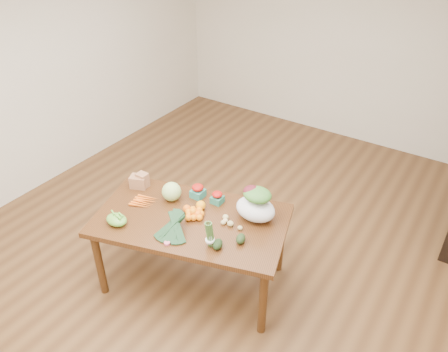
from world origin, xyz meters
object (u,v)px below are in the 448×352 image
Objects in this scene: paper_bag at (139,180)px; kale_bunch at (171,229)px; cabbage at (172,192)px; dining_table at (193,250)px; asparagus_bundle at (210,234)px; salad_bag at (256,205)px; mandarin_cluster at (193,213)px.

paper_bag is 0.51× the size of kale_bunch.
cabbage is at bearing 112.40° from kale_bunch.
paper_bag reaches higher than dining_table.
asparagus_bundle is at bearing -16.40° from paper_bag.
asparagus_bundle is 0.71× the size of salad_bag.
dining_table is 0.42m from mandarin_cluster.
dining_table is 0.64m from asparagus_bundle.
kale_bunch is at bearing 176.46° from asparagus_bundle.
dining_table is 0.57m from cabbage.
mandarin_cluster is 0.41m from asparagus_bundle.
paper_bag is 0.71m from mandarin_cluster.
asparagus_bundle is at bearing -46.44° from dining_table.
asparagus_bundle reaches higher than dining_table.
cabbage is at bearing 141.70° from dining_table.
mandarin_cluster is 0.51× the size of salad_bag.
cabbage reaches higher than kale_bunch.
kale_bunch reaches higher than dining_table.
paper_bag is 0.58× the size of salad_bag.
asparagus_bundle is at bearing -26.28° from cabbage.
dining_table is at bearing -146.29° from salad_bag.
paper_bag is at bearing -177.89° from cabbage.
mandarin_cluster is at bearing -17.29° from cabbage.
kale_bunch is 0.34m from asparagus_bundle.
salad_bag is at bearing 9.79° from paper_bag.
salad_bag is at bearing 60.15° from asparagus_bundle.
asparagus_bundle is (1.04, -0.31, 0.05)m from paper_bag.
paper_bag is 1.08m from asparagus_bundle.
salad_bag is (1.16, 0.20, 0.06)m from paper_bag.
mandarin_cluster is (0.32, -0.10, -0.04)m from cabbage.
kale_bunch is at bearing -51.14° from cabbage.
paper_bag is 1.18m from salad_bag.
cabbage is 0.79m from salad_bag.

